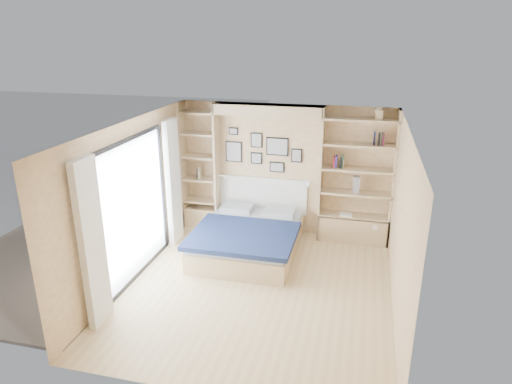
# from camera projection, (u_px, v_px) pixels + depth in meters

# --- Properties ---
(ground) EXTENTS (4.50, 4.50, 0.00)m
(ground) POSITION_uv_depth(u_px,v_px,m) (257.00, 288.00, 7.02)
(ground) COLOR #CFB57F
(ground) RESTS_ON ground
(room_shell) EXTENTS (4.50, 4.50, 4.50)m
(room_shell) POSITION_uv_depth(u_px,v_px,m) (256.00, 189.00, 8.14)
(room_shell) COLOR beige
(room_shell) RESTS_ON ground
(bed) EXTENTS (1.76, 2.18, 1.07)m
(bed) POSITION_uv_depth(u_px,v_px,m) (249.00, 238.00, 8.08)
(bed) COLOR tan
(bed) RESTS_ON ground
(photo_gallery) EXTENTS (1.48, 0.02, 0.82)m
(photo_gallery) POSITION_uv_depth(u_px,v_px,m) (262.00, 151.00, 8.62)
(photo_gallery) COLOR black
(photo_gallery) RESTS_ON ground
(reading_lamps) EXTENTS (1.92, 0.12, 0.15)m
(reading_lamps) POSITION_uv_depth(u_px,v_px,m) (267.00, 180.00, 8.55)
(reading_lamps) COLOR silver
(reading_lamps) RESTS_ON ground
(shelf_decor) EXTENTS (3.45, 0.23, 2.03)m
(shelf_decor) POSITION_uv_depth(u_px,v_px,m) (348.00, 152.00, 8.09)
(shelf_decor) COLOR #A51E1E
(shelf_decor) RESTS_ON ground
(deck) EXTENTS (3.20, 4.00, 0.05)m
(deck) POSITION_uv_depth(u_px,v_px,m) (54.00, 262.00, 7.82)
(deck) COLOR brown
(deck) RESTS_ON ground
(deck_chair) EXTENTS (0.52, 0.79, 0.75)m
(deck_chair) POSITION_uv_depth(u_px,v_px,m) (84.00, 241.00, 7.78)
(deck_chair) COLOR tan
(deck_chair) RESTS_ON ground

